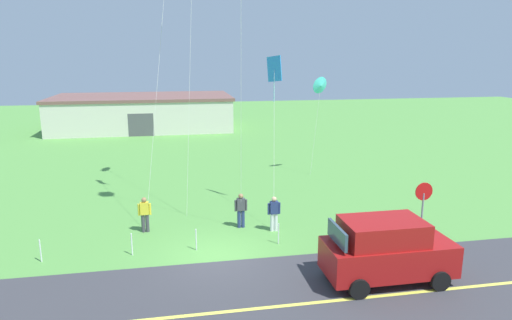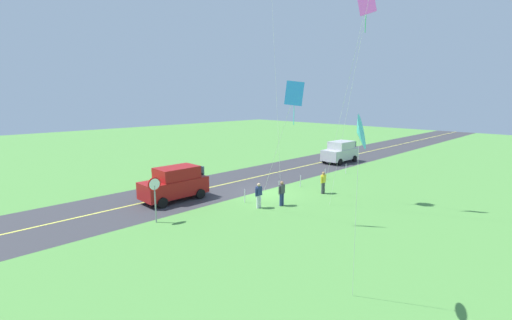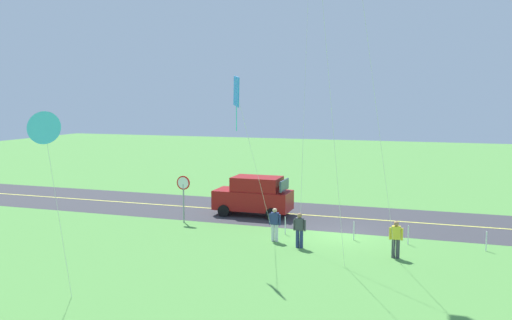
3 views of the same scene
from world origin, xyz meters
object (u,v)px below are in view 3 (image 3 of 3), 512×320
(car_suv_foreground, at_px, (254,195))
(stop_sign, at_px, (183,190))
(person_adult_near, at_px, (300,229))
(kite_blue_mid, at_px, (237,95))
(person_adult_companion, at_px, (275,223))
(person_child_watcher, at_px, (396,238))
(kite_pink_drift, at_px, (45,128))

(car_suv_foreground, bearing_deg, stop_sign, 44.02)
(person_adult_near, distance_m, kite_blue_mid, 6.83)
(person_adult_companion, relative_size, person_child_watcher, 1.00)
(stop_sign, height_order, kite_pink_drift, kite_pink_drift)
(car_suv_foreground, bearing_deg, person_adult_near, 125.24)
(person_adult_near, bearing_deg, kite_pink_drift, 52.02)
(stop_sign, relative_size, person_adult_companion, 1.60)
(kite_blue_mid, xyz_separation_m, kite_pink_drift, (4.44, 6.16, -1.12))
(person_child_watcher, height_order, kite_blue_mid, kite_blue_mid)
(person_adult_near, bearing_deg, person_child_watcher, 175.64)
(kite_blue_mid, distance_m, kite_pink_drift, 7.68)
(car_suv_foreground, height_order, person_adult_companion, car_suv_foreground)
(person_adult_companion, bearing_deg, kite_blue_mid, 159.69)
(car_suv_foreground, bearing_deg, person_child_watcher, 143.96)
(kite_pink_drift, bearing_deg, person_adult_near, -126.89)
(kite_blue_mid, bearing_deg, stop_sign, -46.48)
(person_adult_near, xyz_separation_m, kite_pink_drift, (6.49, 8.65, 4.89))
(car_suv_foreground, distance_m, stop_sign, 4.29)
(stop_sign, xyz_separation_m, person_child_watcher, (-11.43, 3.15, -0.94))
(person_adult_near, bearing_deg, car_suv_foreground, -55.86)
(person_adult_near, relative_size, kite_pink_drift, 0.25)
(person_adult_near, height_order, person_adult_companion, same)
(person_child_watcher, bearing_deg, car_suv_foreground, 18.12)
(stop_sign, bearing_deg, kite_pink_drift, 93.43)
(person_adult_near, relative_size, person_child_watcher, 1.00)
(person_adult_companion, xyz_separation_m, kite_pink_drift, (5.12, 9.35, 4.89))
(person_adult_near, xyz_separation_m, person_child_watcher, (-4.24, 0.24, 0.00))
(kite_pink_drift, bearing_deg, person_child_watcher, -141.93)
(person_child_watcher, height_order, kite_pink_drift, kite_pink_drift)
(person_adult_companion, height_order, person_child_watcher, same)
(person_child_watcher, bearing_deg, stop_sign, 38.75)
(person_adult_near, distance_m, person_child_watcher, 4.25)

